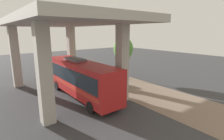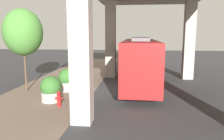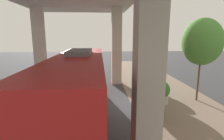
% 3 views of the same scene
% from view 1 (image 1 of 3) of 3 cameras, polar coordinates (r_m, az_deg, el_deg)
% --- Properties ---
extents(ground_plane, '(80.00, 80.00, 0.00)m').
position_cam_1_polar(ground_plane, '(21.44, -5.31, -5.02)').
color(ground_plane, '#38383A').
rests_on(ground_plane, ground).
extents(sidewalk_strip, '(6.00, 40.00, 0.02)m').
position_cam_1_polar(sidewalk_strip, '(23.10, 0.99, -3.65)').
color(sidewalk_strip, '#7A6656').
rests_on(sidewalk_strip, ground).
extents(overpass, '(9.40, 18.80, 7.67)m').
position_cam_1_polar(overpass, '(18.63, -16.42, 12.80)').
color(overpass, '#ADA89E').
rests_on(overpass, ground).
extents(bus, '(2.56, 10.84, 3.78)m').
position_cam_1_polar(bus, '(17.48, -10.25, -2.23)').
color(bus, '#B21E1E').
rests_on(bus, ground).
extents(fire_hydrant, '(0.45, 0.22, 0.90)m').
position_cam_1_polar(fire_hydrant, '(24.81, -6.99, -1.55)').
color(fire_hydrant, '#B21919').
rests_on(fire_hydrant, ground).
extents(planter_front, '(1.24, 1.24, 1.55)m').
position_cam_1_polar(planter_front, '(24.42, -4.29, -1.02)').
color(planter_front, '#ADA89E').
rests_on(planter_front, ground).
extents(planter_middle, '(1.25, 1.25, 1.67)m').
position_cam_1_polar(planter_middle, '(20.85, -1.07, -3.03)').
color(planter_middle, '#ADA89E').
rests_on(planter_middle, ground).
extents(planter_back, '(1.22, 1.22, 1.60)m').
position_cam_1_polar(planter_back, '(22.33, -1.12, -2.11)').
color(planter_back, '#ADA89E').
rests_on(planter_back, ground).
extents(street_tree_near, '(2.63, 2.63, 5.72)m').
position_cam_1_polar(street_tree_near, '(23.84, 3.70, 6.93)').
color(street_tree_near, brown).
rests_on(street_tree_near, ground).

